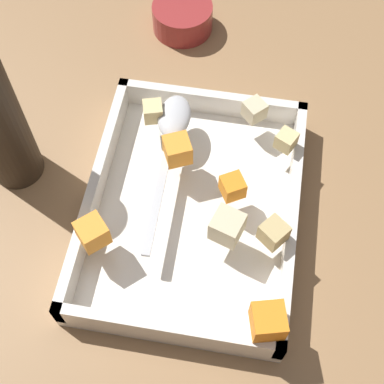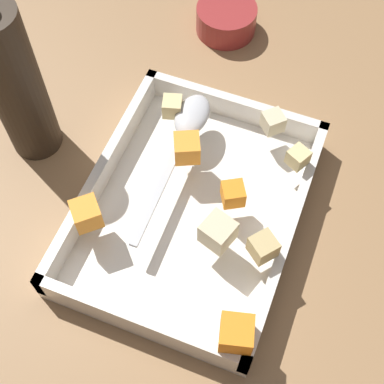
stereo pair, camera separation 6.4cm
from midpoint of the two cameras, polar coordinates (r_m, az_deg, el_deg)
ground_plane at (r=0.70m, az=-2.84°, el=-1.68°), size 4.00×4.00×0.00m
baking_dish at (r=0.68m, az=-2.68°, el=-2.14°), size 0.33×0.25×0.05m
carrot_chunk_back_center at (r=0.63m, az=-13.11°, el=-4.35°), size 0.04×0.04×0.03m
carrot_chunk_corner_ne at (r=0.67m, az=-4.26°, el=4.12°), size 0.04×0.04×0.03m
carrot_chunk_far_right at (r=0.58m, az=4.62°, el=-13.41°), size 0.04×0.04×0.03m
carrot_chunk_center at (r=0.64m, az=1.35°, el=0.23°), size 0.03×0.03×0.03m
potato_chunk_near_right at (r=0.62m, az=5.47°, el=-4.47°), size 0.04×0.04×0.03m
potato_chunk_under_handle at (r=0.61m, az=0.66°, el=-3.84°), size 0.04×0.04×0.03m
potato_chunk_front_center at (r=0.71m, az=-6.65°, el=8.03°), size 0.03×0.03×0.02m
potato_chunk_corner_se at (r=0.68m, az=7.03°, el=5.08°), size 0.03×0.03×0.02m
potato_chunk_corner_nw at (r=0.71m, az=3.85°, el=8.20°), size 0.03×0.03×0.02m
serving_spoon at (r=0.70m, az=-4.66°, el=6.60°), size 0.22×0.04×0.02m
small_prep_bowl at (r=0.88m, az=-3.17°, el=17.36°), size 0.09×0.09×0.04m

